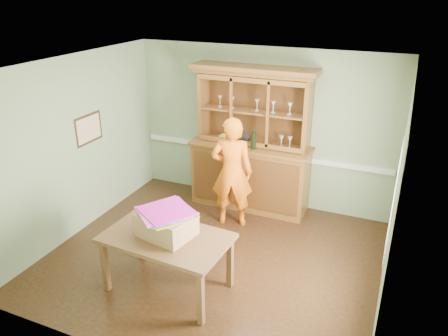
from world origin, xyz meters
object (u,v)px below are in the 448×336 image
at_px(dining_table, 167,243).
at_px(person, 232,172).
at_px(china_hutch, 251,160).
at_px(cardboard_box, 166,224).

xyz_separation_m(dining_table, person, (0.11, 1.85, 0.22)).
relative_size(dining_table, person, 0.89).
distance_m(china_hutch, cardboard_box, 2.53).
xyz_separation_m(cardboard_box, person, (0.11, 1.82, -0.02)).
bearing_deg(cardboard_box, person, 86.39).
bearing_deg(china_hutch, cardboard_box, -93.96).
relative_size(cardboard_box, person, 0.35).
height_order(china_hutch, person, china_hutch).
bearing_deg(cardboard_box, china_hutch, 86.04).
height_order(dining_table, cardboard_box, cardboard_box).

